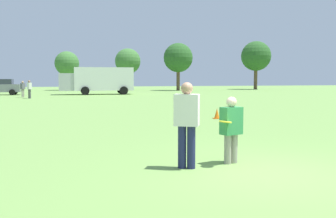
{
  "coord_description": "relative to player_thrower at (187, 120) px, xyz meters",
  "views": [
    {
      "loc": [
        -3.74,
        -6.31,
        1.85
      ],
      "look_at": [
        -0.99,
        3.71,
        1.0
      ],
      "focal_mm": 39.4,
      "sensor_mm": 36.0,
      "label": 1
    }
  ],
  "objects": [
    {
      "name": "box_truck",
      "position": [
        1.22,
        37.12,
        0.75
      ],
      "size": [
        8.54,
        3.11,
        3.18
      ],
      "color": "white",
      "rests_on": "ground"
    },
    {
      "name": "tree_center_elm",
      "position": [
        7.4,
        53.64,
        3.7
      ],
      "size": [
        4.21,
        4.21,
        6.84
      ],
      "color": "brown",
      "rests_on": "ground"
    },
    {
      "name": "frisbee",
      "position": [
        0.83,
        -0.07,
        -0.05
      ],
      "size": [
        0.27,
        0.27,
        0.06
      ],
      "color": "yellow"
    },
    {
      "name": "traffic_cone",
      "position": [
        4.34,
        8.69,
        -0.77
      ],
      "size": [
        0.32,
        0.32,
        0.48
      ],
      "color": "#D8590C",
      "rests_on": "ground"
    },
    {
      "name": "parked_car_center",
      "position": [
        -9.6,
        38.68,
        -0.08
      ],
      "size": [
        4.23,
        2.27,
        1.82
      ],
      "color": "slate",
      "rests_on": "ground"
    },
    {
      "name": "player_defender",
      "position": [
        1.08,
        0.17,
        -0.19
      ],
      "size": [
        0.51,
        0.38,
        1.46
      ],
      "color": "gray",
      "rests_on": "ground"
    },
    {
      "name": "tree_east_oak",
      "position": [
        29.56,
        51.22,
        4.76
      ],
      "size": [
        5.16,
        5.16,
        8.39
      ],
      "color": "brown",
      "rests_on": "ground"
    },
    {
      "name": "tree_west_maple",
      "position": [
        -2.31,
        54.48,
        3.29
      ],
      "size": [
        3.84,
        3.84,
        6.25
      ],
      "color": "brown",
      "rests_on": "ground"
    },
    {
      "name": "tree_east_birch",
      "position": [
        14.63,
        48.8,
        4.13
      ],
      "size": [
        4.59,
        4.59,
        7.46
      ],
      "color": "brown",
      "rests_on": "ground"
    },
    {
      "name": "ground_plane",
      "position": [
        1.38,
        -0.84,
        -1.0
      ],
      "size": [
        165.52,
        165.52,
        0.0
      ],
      "primitive_type": "plane",
      "color": "#6B9347"
    },
    {
      "name": "bystander_sideline_watcher",
      "position": [
        -6.62,
        32.07,
        -0.09
      ],
      "size": [
        0.46,
        0.51,
        1.63
      ],
      "color": "gray",
      "rests_on": "ground"
    },
    {
      "name": "player_thrower",
      "position": [
        0.0,
        0.0,
        0.0
      ],
      "size": [
        0.57,
        0.49,
        1.78
      ],
      "color": "#1E234C",
      "rests_on": "ground"
    },
    {
      "name": "bystander_far_jogger",
      "position": [
        -5.79,
        29.78,
        -0.03
      ],
      "size": [
        0.48,
        0.54,
        1.72
      ],
      "color": "#4C4C51",
      "rests_on": "ground"
    }
  ]
}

